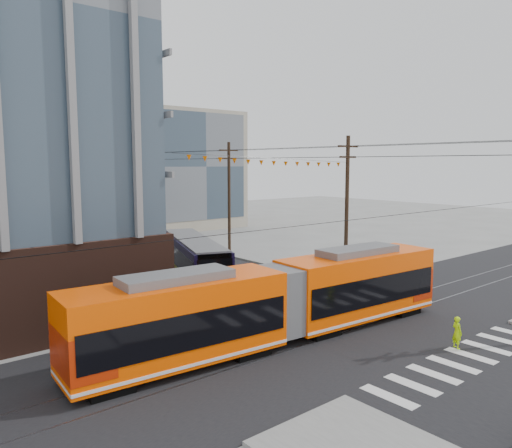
% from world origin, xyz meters
% --- Properties ---
extents(ground, '(160.00, 160.00, 0.00)m').
position_xyz_m(ground, '(0.00, 0.00, 0.00)').
color(ground, slate).
extents(bg_bldg_ne_near, '(14.00, 14.00, 16.00)m').
position_xyz_m(bg_bldg_ne_near, '(16.00, 48.00, 8.00)').
color(bg_bldg_ne_near, gray).
rests_on(bg_bldg_ne_near, ground).
extents(bg_bldg_ne_far, '(16.00, 16.00, 14.00)m').
position_xyz_m(bg_bldg_ne_far, '(18.00, 68.00, 7.00)').
color(bg_bldg_ne_far, '#8C99A5').
rests_on(bg_bldg_ne_far, ground).
extents(utility_pole_far, '(0.30, 0.30, 11.00)m').
position_xyz_m(utility_pole_far, '(8.50, 56.00, 5.50)').
color(utility_pole_far, black).
rests_on(utility_pole_far, ground).
extents(streetcar, '(21.37, 4.59, 4.09)m').
position_xyz_m(streetcar, '(-4.75, 4.20, 2.04)').
color(streetcar, '#FF4B00').
rests_on(streetcar, ground).
extents(city_bus, '(6.80, 12.44, 3.48)m').
position_xyz_m(city_bus, '(-1.35, 17.25, 1.74)').
color(city_bus, black).
rests_on(city_bus, ground).
extents(parked_car_silver, '(2.38, 4.49, 1.41)m').
position_xyz_m(parked_car_silver, '(-5.09, 15.89, 0.70)').
color(parked_car_silver, '#ABACAF').
rests_on(parked_car_silver, ground).
extents(parked_car_white, '(3.77, 5.60, 1.51)m').
position_xyz_m(parked_car_white, '(-5.30, 17.03, 0.75)').
color(parked_car_white, silver).
rests_on(parked_car_white, ground).
extents(parked_car_grey, '(3.04, 5.24, 1.37)m').
position_xyz_m(parked_car_grey, '(-5.96, 23.19, 0.69)').
color(parked_car_grey, slate).
rests_on(parked_car_grey, ground).
extents(pedestrian, '(0.56, 0.68, 1.60)m').
position_xyz_m(pedestrian, '(1.18, -2.08, 0.80)').
color(pedestrian, '#BCFB07').
rests_on(pedestrian, ground).
extents(jersey_barrier, '(1.16, 3.84, 0.76)m').
position_xyz_m(jersey_barrier, '(8.30, 12.44, 0.38)').
color(jersey_barrier, slate).
rests_on(jersey_barrier, ground).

